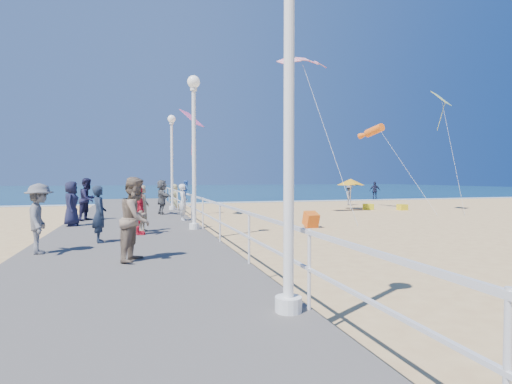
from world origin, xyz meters
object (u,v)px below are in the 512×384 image
object	(u,v)px
beach_umbrella	(351,182)
lamp_post_near	(289,65)
box_kite	(311,221)
beach_chair_right	(402,207)
spectator_4	(71,204)
woman_holding_toddler	(183,202)
beach_walker_c	(175,197)
spectator_2	(39,219)
beach_walker_a	(349,195)
spectator_6	(143,208)
lamp_post_far	(172,152)
spectator_3	(139,210)
lamp_post_mid	(194,135)
spectator_5	(162,197)
spectator_7	(88,199)
beach_chair_left	(368,207)
toddler_held	(186,190)
spectator_1	(136,219)
beach_walker_b	(375,191)
spectator_0	(99,214)

from	to	relation	value
beach_umbrella	lamp_post_near	bearing A→B (deg)	-122.01
box_kite	beach_chair_right	bearing A→B (deg)	32.92
spectator_4	woman_holding_toddler	bearing A→B (deg)	-76.96
spectator_4	beach_walker_c	distance (m)	13.29
spectator_2	beach_walker_a	distance (m)	25.90
spectator_6	box_kite	distance (m)	7.52
spectator_4	lamp_post_near	bearing A→B (deg)	-156.52
lamp_post_far	spectator_3	distance (m)	10.37
lamp_post_mid	beach_walker_c	world-z (taller)	lamp_post_mid
spectator_4	spectator_5	world-z (taller)	spectator_5
spectator_6	spectator_7	bearing A→B (deg)	42.38
woman_holding_toddler	beach_chair_left	xyz separation A→B (m)	(13.47, 7.23, -0.96)
spectator_5	beach_chair_right	world-z (taller)	spectator_5
woman_holding_toddler	box_kite	bearing A→B (deg)	-87.09
toddler_held	spectator_6	size ratio (longest dim) A/B	0.54
box_kite	beach_walker_c	bearing A→B (deg)	108.63
beach_umbrella	beach_walker_a	bearing A→B (deg)	61.24
spectator_5	spectator_7	bearing A→B (deg)	110.14
spectator_1	spectator_5	size ratio (longest dim) A/B	1.06
lamp_post_near	spectator_4	size ratio (longest dim) A/B	3.19
beach_walker_c	beach_chair_right	xyz separation A→B (m)	(14.74, -5.42, -0.68)
box_kite	spectator_4	bearing A→B (deg)	177.08
lamp_post_near	spectator_6	world-z (taller)	lamp_post_near
spectator_7	beach_walker_a	xyz separation A→B (m)	(18.34, 10.38, -0.47)
woman_holding_toddler	box_kite	world-z (taller)	woman_holding_toddler
beach_walker_b	spectator_4	bearing A→B (deg)	53.62
spectator_0	spectator_3	size ratio (longest dim) A/B	1.02
spectator_0	spectator_2	bearing A→B (deg)	126.96
spectator_1	spectator_7	bearing A→B (deg)	33.92
lamp_post_near	beach_chair_right	xyz separation A→B (m)	(15.38, 18.14, -3.46)
spectator_0	box_kite	distance (m)	9.37
beach_walker_c	beach_chair_left	size ratio (longest dim) A/B	3.21
toddler_held	spectator_0	xyz separation A→B (m)	(-3.02, -5.27, -0.48)
spectator_7	beach_chair_left	bearing A→B (deg)	-42.20
spectator_7	beach_chair_left	world-z (taller)	spectator_7
spectator_0	woman_holding_toddler	bearing A→B (deg)	-40.84
toddler_held	beach_umbrella	bearing A→B (deg)	-45.93
lamp_post_near	beach_walker_a	size ratio (longest dim) A/B	3.24
spectator_0	spectator_2	xyz separation A→B (m)	(-1.20, -1.36, 0.04)
lamp_post_near	spectator_6	distance (m)	9.32
spectator_5	toddler_held	bearing A→B (deg)	-176.32
spectator_2	beach_walker_b	bearing A→B (deg)	-52.74
lamp_post_far	beach_walker_a	xyz separation A→B (m)	(14.44, 5.56, -2.84)
beach_walker_a	beach_walker_b	bearing A→B (deg)	-13.19
lamp_post_near	beach_walker_a	distance (m)	27.78
woman_holding_toddler	beach_walker_c	xyz separation A→B (m)	(0.69, 11.59, -0.28)
beach_walker_b	beach_chair_left	size ratio (longest dim) A/B	3.34
spectator_4	beach_chair_left	xyz separation A→B (m)	(17.67, 7.99, -1.03)
box_kite	spectator_5	bearing A→B (deg)	144.25
lamp_post_mid	beach_walker_a	distance (m)	20.70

